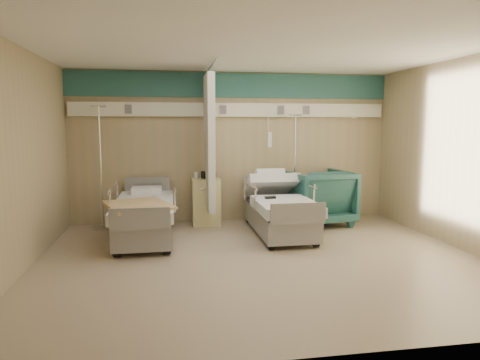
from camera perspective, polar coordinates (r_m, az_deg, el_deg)
name	(u,v)px	position (r m, az deg, el deg)	size (l,w,h in m)	color
ground	(260,259)	(5.94, 2.69, -10.52)	(6.00, 5.00, 0.00)	gray
room_walls	(255,122)	(5.89, 1.99, 7.75)	(6.04, 5.04, 2.82)	tan
bed_right	(279,215)	(7.21, 5.23, -4.73)	(1.00, 2.16, 0.63)	silver
bed_left	(145,220)	(7.00, -12.56, -5.25)	(1.00, 2.16, 0.63)	silver
bedside_cabinet	(206,202)	(7.87, -4.57, -2.88)	(0.50, 0.48, 0.85)	#DACF88
visitor_armchair	(318,197)	(8.00, 10.36, -2.22)	(1.08, 1.12, 1.01)	#1D4945
waffle_blanket	(320,168)	(7.88, 10.62, 1.59)	(0.58, 0.52, 0.07)	white
iv_stand_right	(294,200)	(8.11, 7.20, -2.70)	(0.36, 0.36, 2.02)	silver
iv_stand_left	(102,204)	(7.89, -17.89, -3.09)	(0.38, 0.38, 2.15)	silver
call_remote	(270,198)	(6.97, 4.06, -2.34)	(0.17, 0.08, 0.04)	black
tan_blanket	(138,205)	(6.49, -13.41, -3.27)	(0.85, 1.06, 0.04)	tan
toiletry_bag	(209,175)	(7.85, -4.22, 0.70)	(0.24, 0.15, 0.13)	black
white_cup	(196,175)	(7.90, -5.84, 0.67)	(0.08, 0.08, 0.11)	white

